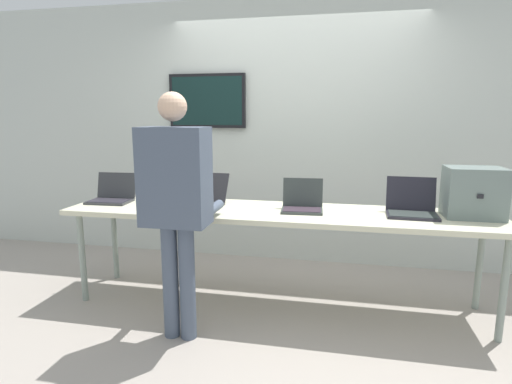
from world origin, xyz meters
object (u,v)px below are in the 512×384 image
object	(u,v)px
laptop_station_2	(302,203)
person	(176,194)
equipment_box	(474,193)
workbench	(277,216)
laptop_station_1	(203,199)
coffee_mug	(155,206)
laptop_station_0	(112,195)
laptop_station_3	(412,207)

from	to	relation	value
laptop_station_2	person	xyz separation A→B (m)	(-0.78, -0.66, 0.17)
equipment_box	laptop_station_2	world-z (taller)	equipment_box
workbench	laptop_station_1	size ratio (longest dim) A/B	8.19
coffee_mug	equipment_box	bearing A→B (deg)	7.82
workbench	laptop_station_2	distance (m)	0.23
laptop_station_0	equipment_box	bearing A→B (deg)	0.55
laptop_station_0	laptop_station_2	xyz separation A→B (m)	(1.66, -0.00, 0.00)
laptop_station_3	coffee_mug	world-z (taller)	laptop_station_3
laptop_station_0	coffee_mug	size ratio (longest dim) A/B	3.72
laptop_station_0	laptop_station_2	world-z (taller)	laptop_station_2
equipment_box	laptop_station_1	xyz separation A→B (m)	(-2.08, -0.02, -0.13)
workbench	laptop_station_0	distance (m)	1.47
laptop_station_1	coffee_mug	bearing A→B (deg)	-132.91
laptop_station_2	laptop_station_3	bearing A→B (deg)	1.56
workbench	laptop_station_1	xyz separation A→B (m)	(-0.64, 0.06, 0.11)
laptop_station_1	coffee_mug	xyz separation A→B (m)	(-0.28, -0.31, -0.01)
laptop_station_3	person	bearing A→B (deg)	-156.83
laptop_station_1	laptop_station_3	world-z (taller)	laptop_station_3
person	equipment_box	bearing A→B (deg)	18.93
laptop_station_3	coffee_mug	size ratio (longest dim) A/B	3.81
laptop_station_3	coffee_mug	distance (m)	1.96
coffee_mug	person	bearing A→B (deg)	-47.90
equipment_box	laptop_station_2	size ratio (longest dim) A/B	1.20
laptop_station_0	laptop_station_3	bearing A→B (deg)	0.43
laptop_station_1	laptop_station_3	distance (m)	1.65
laptop_station_3	person	size ratio (longest dim) A/B	0.22
laptop_station_1	laptop_station_3	bearing A→B (deg)	0.32
laptop_station_2	coffee_mug	bearing A→B (deg)	-165.30
workbench	laptop_station_3	size ratio (longest dim) A/B	8.99
workbench	coffee_mug	size ratio (longest dim) A/B	34.25
laptop_station_1	person	size ratio (longest dim) A/B	0.24
equipment_box	laptop_station_3	size ratio (longest dim) A/B	1.06
laptop_station_3	person	xyz separation A→B (m)	(-1.60, -0.69, 0.16)
person	laptop_station_3	bearing A→B (deg)	23.17
workbench	laptop_station_2	bearing A→B (deg)	12.32
laptop_station_2	laptop_station_3	xyz separation A→B (m)	(0.82, 0.02, 0.01)
coffee_mug	laptop_station_1	bearing A→B (deg)	47.09
equipment_box	coffee_mug	xyz separation A→B (m)	(-2.36, -0.32, -0.14)
laptop_station_0	laptop_station_3	xyz separation A→B (m)	(2.48, 0.02, 0.01)
laptop_station_1	workbench	bearing A→B (deg)	-5.03
laptop_station_0	coffee_mug	bearing A→B (deg)	-28.65
laptop_station_2	equipment_box	bearing A→B (deg)	1.46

